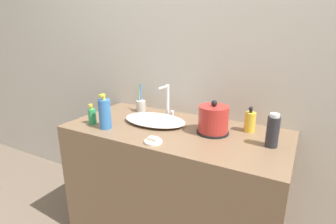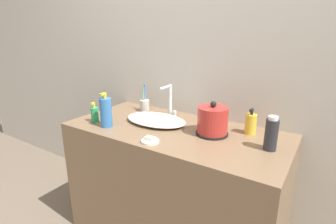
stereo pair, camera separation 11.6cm
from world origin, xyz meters
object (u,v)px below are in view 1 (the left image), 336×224
(electric_kettle, at_px, (213,121))
(toothbrush_cup, at_px, (141,105))
(mouthwash_bottle, at_px, (273,131))
(hand_cream_bottle, at_px, (250,122))
(faucet, at_px, (167,99))
(shampoo_bottle, at_px, (92,116))
(lotion_bottle, at_px, (105,114))

(electric_kettle, height_order, toothbrush_cup, toothbrush_cup)
(mouthwash_bottle, height_order, hand_cream_bottle, mouthwash_bottle)
(faucet, distance_m, mouthwash_bottle, 0.74)
(electric_kettle, bearing_deg, shampoo_bottle, -163.48)
(lotion_bottle, relative_size, shampoo_bottle, 1.63)
(electric_kettle, relative_size, lotion_bottle, 0.91)
(hand_cream_bottle, bearing_deg, electric_kettle, -144.42)
(hand_cream_bottle, bearing_deg, toothbrush_cup, 178.47)
(faucet, distance_m, lotion_bottle, 0.45)
(electric_kettle, relative_size, mouthwash_bottle, 1.11)
(electric_kettle, xyz_separation_m, shampoo_bottle, (-0.73, -0.22, -0.03))
(hand_cream_bottle, bearing_deg, lotion_bottle, -154.97)
(lotion_bottle, height_order, mouthwash_bottle, lotion_bottle)
(shampoo_bottle, relative_size, hand_cream_bottle, 0.87)
(faucet, relative_size, mouthwash_bottle, 1.25)
(lotion_bottle, bearing_deg, toothbrush_cup, 90.21)
(toothbrush_cup, distance_m, hand_cream_bottle, 0.79)
(electric_kettle, distance_m, hand_cream_bottle, 0.22)
(faucet, xyz_separation_m, electric_kettle, (0.38, -0.15, -0.05))
(toothbrush_cup, bearing_deg, faucet, -0.91)
(mouthwash_bottle, xyz_separation_m, hand_cream_bottle, (-0.15, 0.16, -0.02))
(toothbrush_cup, relative_size, shampoo_bottle, 1.55)
(toothbrush_cup, height_order, hand_cream_bottle, toothbrush_cup)
(faucet, height_order, shampoo_bottle, faucet)
(shampoo_bottle, distance_m, mouthwash_bottle, 1.08)
(hand_cream_bottle, bearing_deg, shampoo_bottle, -159.21)
(lotion_bottle, xyz_separation_m, mouthwash_bottle, (0.93, 0.21, -0.01))
(electric_kettle, bearing_deg, toothbrush_cup, 166.04)
(faucet, bearing_deg, electric_kettle, -20.99)
(mouthwash_bottle, bearing_deg, faucet, 165.93)
(electric_kettle, distance_m, lotion_bottle, 0.65)
(shampoo_bottle, bearing_deg, hand_cream_bottle, 20.79)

